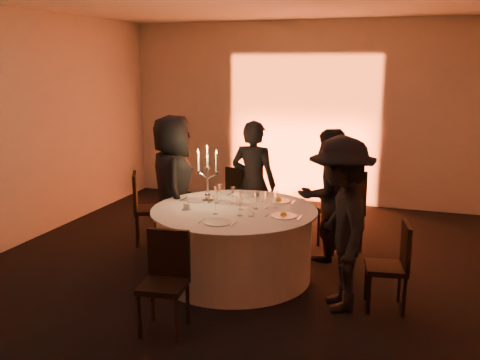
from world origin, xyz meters
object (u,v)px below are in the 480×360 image
(chair_back_left, at_px, (242,194))
(guest_back_right, at_px, (327,195))
(chair_back_right, at_px, (344,206))
(chair_front, at_px, (166,275))
(banquet_table, at_px, (234,243))
(chair_right, at_px, (394,262))
(chair_left, at_px, (144,204))
(guest_right, at_px, (340,224))
(guest_left, at_px, (173,185))
(guest_back_left, at_px, (254,184))
(coffee_cup, at_px, (187,207))
(candelabra, at_px, (208,182))

(chair_back_left, xyz_separation_m, guest_back_right, (1.33, -0.79, 0.28))
(chair_back_right, xyz_separation_m, chair_front, (-1.22, -2.48, -0.09))
(banquet_table, distance_m, chair_right, 1.72)
(banquet_table, relative_size, guest_back_right, 1.14)
(chair_left, bearing_deg, guest_back_right, -112.73)
(chair_left, height_order, guest_right, guest_right)
(guest_left, relative_size, guest_back_right, 1.09)
(banquet_table, relative_size, guest_back_left, 1.11)
(guest_left, relative_size, coffee_cup, 15.57)
(chair_right, xyz_separation_m, guest_right, (-0.50, -0.13, 0.36))
(chair_left, bearing_deg, guest_left, -137.77)
(chair_left, height_order, chair_back_right, chair_back_right)
(chair_back_right, distance_m, guest_back_right, 0.41)
(chair_back_right, relative_size, candelabra, 1.58)
(chair_back_right, bearing_deg, guest_back_left, -31.21)
(guest_back_right, bearing_deg, guest_right, 59.97)
(chair_back_right, bearing_deg, banquet_table, 10.91)
(chair_right, bearing_deg, chair_back_left, -142.08)
(chair_right, distance_m, guest_back_left, 2.26)
(chair_left, height_order, chair_right, chair_left)
(chair_right, height_order, guest_back_left, guest_back_left)
(chair_back_right, height_order, chair_right, chair_back_right)
(chair_back_left, relative_size, chair_right, 1.05)
(guest_back_left, bearing_deg, guest_back_right, 175.36)
(chair_back_left, relative_size, guest_back_right, 0.57)
(chair_left, distance_m, guest_left, 0.64)
(chair_right, height_order, guest_right, guest_right)
(chair_back_left, bearing_deg, guest_back_right, 163.62)
(chair_left, bearing_deg, chair_front, -174.22)
(coffee_cup, bearing_deg, banquet_table, 19.60)
(chair_front, bearing_deg, coffee_cup, 97.31)
(chair_right, height_order, candelabra, candelabra)
(candelabra, bearing_deg, chair_back_left, 92.98)
(chair_right, distance_m, candelabra, 2.20)
(chair_left, relative_size, guest_right, 0.56)
(guest_left, bearing_deg, banquet_table, -144.50)
(banquet_table, bearing_deg, chair_back_right, 48.92)
(banquet_table, height_order, candelabra, candelabra)
(banquet_table, distance_m, guest_back_left, 1.13)
(chair_front, distance_m, guest_back_left, 2.37)
(chair_left, relative_size, candelabra, 1.43)
(guest_back_right, height_order, candelabra, guest_back_right)
(chair_left, xyz_separation_m, guest_back_left, (1.37, 0.36, 0.29))
(banquet_table, distance_m, candelabra, 0.75)
(guest_left, xyz_separation_m, guest_right, (2.16, -0.91, -0.02))
(chair_back_right, height_order, guest_left, guest_left)
(chair_left, distance_m, chair_back_right, 2.55)
(chair_back_left, relative_size, guest_right, 0.54)
(coffee_cup, bearing_deg, chair_right, -2.83)
(chair_right, relative_size, guest_left, 0.50)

